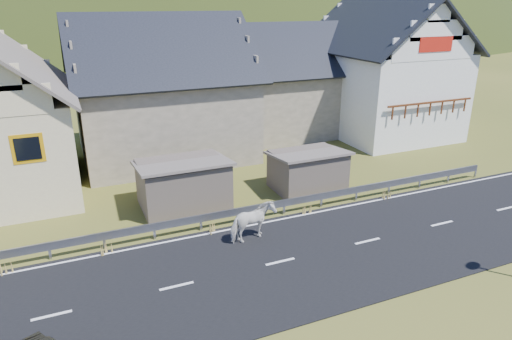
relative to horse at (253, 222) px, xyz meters
name	(u,v)px	position (x,y,z in m)	size (l,w,h in m)	color
ground	(280,263)	(0.29, -1.99, -0.84)	(160.00, 160.00, 0.00)	#43491A
road	(280,262)	(0.29, -1.99, -0.82)	(60.00, 7.00, 0.04)	black
lane_markings	(280,262)	(0.29, -1.99, -0.80)	(60.00, 6.60, 0.01)	silver
guardrail	(244,211)	(0.29, 1.69, -0.28)	(28.10, 0.09, 0.75)	#93969B
shed_left	(183,184)	(-1.71, 4.51, 0.26)	(4.30, 3.30, 2.40)	brown
shed_right	(307,171)	(4.79, 4.01, 0.16)	(3.80, 2.90, 2.20)	brown
house_stone_a	(161,82)	(-0.71, 13.01, 3.79)	(10.80, 9.80, 8.90)	#A0927E
house_stone_b	(289,74)	(9.29, 15.01, 3.39)	(9.80, 8.80, 8.10)	#A0927E
house_white	(382,63)	(15.29, 12.01, 4.22)	(8.80, 10.80, 9.70)	silver
mountain	(91,80)	(5.29, 178.01, -20.84)	(440.00, 280.00, 260.00)	#1B310D
horse	(253,222)	(0.00, 0.00, 0.00)	(1.90, 0.87, 1.60)	silver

